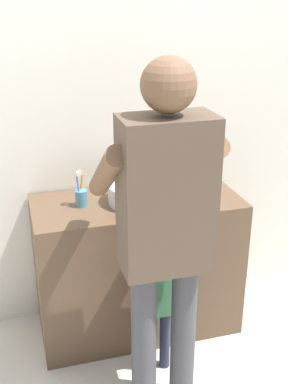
% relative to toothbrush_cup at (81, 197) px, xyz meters
% --- Properties ---
extents(ground_plane, '(14.00, 14.00, 0.00)m').
position_rel_toothbrush_cup_xyz_m(ground_plane, '(0.32, -0.32, -0.93)').
color(ground_plane, silver).
extents(back_wall, '(4.40, 0.08, 2.70)m').
position_rel_toothbrush_cup_xyz_m(back_wall, '(0.32, 0.30, 0.42)').
color(back_wall, silver).
rests_on(back_wall, ground).
extents(vanity_cabinet, '(1.21, 0.54, 0.87)m').
position_rel_toothbrush_cup_xyz_m(vanity_cabinet, '(0.32, -0.02, -0.49)').
color(vanity_cabinet, brown).
rests_on(vanity_cabinet, ground).
extents(sink_basin, '(0.34, 0.34, 0.11)m').
position_rel_toothbrush_cup_xyz_m(sink_basin, '(0.32, -0.04, 0.00)').
color(sink_basin, silver).
rests_on(sink_basin, vanity_cabinet).
extents(faucet, '(0.18, 0.14, 0.18)m').
position_rel_toothbrush_cup_xyz_m(faucet, '(0.32, 0.17, 0.03)').
color(faucet, '#B7BABF').
rests_on(faucet, vanity_cabinet).
extents(toothbrush_cup, '(0.07, 0.07, 0.21)m').
position_rel_toothbrush_cup_xyz_m(toothbrush_cup, '(0.00, 0.00, 0.00)').
color(toothbrush_cup, '#4C8EB2').
rests_on(toothbrush_cup, vanity_cabinet).
extents(child_toddler, '(0.26, 0.26, 0.83)m').
position_rel_toothbrush_cup_xyz_m(child_toddler, '(0.32, -0.42, -0.43)').
color(child_toddler, '#2D334C').
rests_on(child_toddler, ground).
extents(adult_parent, '(0.55, 0.58, 1.77)m').
position_rel_toothbrush_cup_xyz_m(adult_parent, '(0.28, -0.65, 0.14)').
color(adult_parent, '#47474C').
rests_on(adult_parent, ground).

